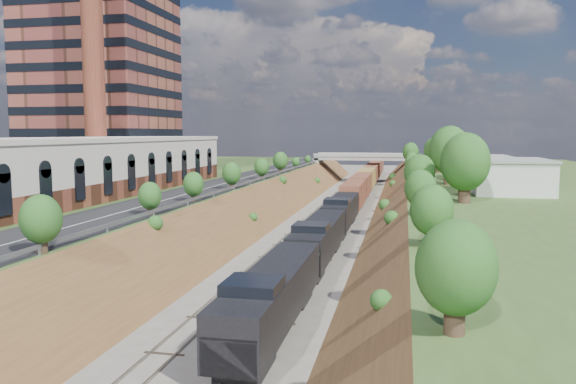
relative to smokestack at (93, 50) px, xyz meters
name	(u,v)px	position (x,y,z in m)	size (l,w,h in m)	color
platform_left	(128,195)	(3.00, 4.00, -22.50)	(44.00, 180.00, 5.00)	#3E5523
platform_right	(570,206)	(69.00, 4.00, -22.50)	(44.00, 180.00, 5.00)	#3E5523
embankment_left	(260,215)	(25.00, 4.00, -25.00)	(7.07, 180.00, 7.07)	brown
embankment_right	(406,219)	(47.00, 4.00, -25.00)	(7.07, 180.00, 7.07)	brown
rail_left_track	(314,216)	(33.40, 4.00, -24.91)	(1.58, 180.00, 0.18)	gray
rail_right_track	(349,217)	(38.60, 4.00, -24.91)	(1.58, 180.00, 0.18)	gray
road	(232,182)	(20.50, 4.00, -19.95)	(8.00, 180.00, 0.10)	black
guardrail	(257,179)	(24.60, 3.80, -19.45)	(0.10, 171.00, 0.70)	#99999E
commercial_building	(77,167)	(8.00, -18.00, -16.49)	(14.30, 62.30, 7.00)	brown
highrise_tower	(99,20)	(-8.00, 16.00, 7.88)	(22.00, 22.00, 53.90)	brown
smokestack	(93,50)	(0.00, 0.00, 0.00)	(3.20, 3.20, 40.00)	brown
overpass	(362,163)	(36.00, 66.00, -20.08)	(24.50, 8.30, 7.40)	gray
white_building_near	(508,177)	(59.50, -4.00, -18.00)	(9.00, 12.00, 4.00)	silver
white_building_far	(481,168)	(59.00, 18.00, -18.20)	(8.00, 10.00, 3.60)	silver
tree_right_large	(465,163)	(53.00, -16.00, -15.62)	(5.25, 5.25, 7.61)	#473323
tree_left_crest	(130,199)	(24.20, -36.00, -17.96)	(2.45, 2.45, 3.55)	#473323
freight_train	(361,186)	(38.60, 27.07, -22.36)	(3.09, 157.43, 4.61)	black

